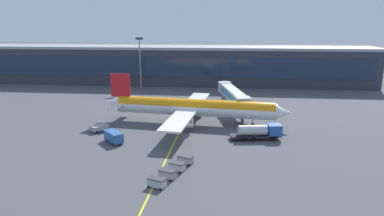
{
  "coord_description": "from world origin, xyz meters",
  "views": [
    {
      "loc": [
        7.84,
        -69.52,
        24.03
      ],
      "look_at": [
        0.46,
        6.47,
        4.5
      ],
      "focal_mm": 31.09,
      "sensor_mm": 36.0,
      "label": 1
    }
  ],
  "objects_px": {
    "fuel_tanker": "(259,132)",
    "baggage_cart_0": "(157,182)",
    "baggage_cart_2": "(177,166)",
    "baggage_cart_1": "(167,174)",
    "main_airliner": "(194,107)",
    "pushback_tug": "(99,128)",
    "crew_van": "(114,136)",
    "baggage_cart_3": "(185,159)"
  },
  "relations": [
    {
      "from": "baggage_cart_2",
      "to": "baggage_cart_3",
      "type": "bearing_deg",
      "value": 70.17
    },
    {
      "from": "baggage_cart_1",
      "to": "main_airliner",
      "type": "bearing_deg",
      "value": 87.35
    },
    {
      "from": "baggage_cart_1",
      "to": "fuel_tanker",
      "type": "bearing_deg",
      "value": 50.85
    },
    {
      "from": "baggage_cart_1",
      "to": "baggage_cart_3",
      "type": "relative_size",
      "value": 1.0
    },
    {
      "from": "crew_van",
      "to": "baggage_cart_0",
      "type": "height_order",
      "value": "crew_van"
    },
    {
      "from": "main_airliner",
      "to": "baggage_cart_3",
      "type": "distance_m",
      "value": 24.27
    },
    {
      "from": "crew_van",
      "to": "baggage_cart_3",
      "type": "height_order",
      "value": "crew_van"
    },
    {
      "from": "baggage_cart_1",
      "to": "baggage_cart_3",
      "type": "distance_m",
      "value": 6.4
    },
    {
      "from": "crew_van",
      "to": "baggage_cart_0",
      "type": "bearing_deg",
      "value": -55.1
    },
    {
      "from": "main_airliner",
      "to": "baggage_cart_0",
      "type": "bearing_deg",
      "value": -94.28
    },
    {
      "from": "pushback_tug",
      "to": "baggage_cart_2",
      "type": "relative_size",
      "value": 1.46
    },
    {
      "from": "fuel_tanker",
      "to": "crew_van",
      "type": "distance_m",
      "value": 30.49
    },
    {
      "from": "fuel_tanker",
      "to": "baggage_cart_0",
      "type": "relative_size",
      "value": 3.66
    },
    {
      "from": "baggage_cart_0",
      "to": "baggage_cart_3",
      "type": "xyz_separation_m",
      "value": [
        3.26,
        9.03,
        0.0
      ]
    },
    {
      "from": "crew_van",
      "to": "baggage_cart_0",
      "type": "distance_m",
      "value": 22.21
    },
    {
      "from": "fuel_tanker",
      "to": "crew_van",
      "type": "xyz_separation_m",
      "value": [
        -30.1,
        -4.83,
        -0.43
      ]
    },
    {
      "from": "baggage_cart_3",
      "to": "baggage_cart_1",
      "type": "bearing_deg",
      "value": -109.83
    },
    {
      "from": "fuel_tanker",
      "to": "main_airliner",
      "type": "bearing_deg",
      "value": 146.14
    },
    {
      "from": "main_airliner",
      "to": "fuel_tanker",
      "type": "xyz_separation_m",
      "value": [
        14.92,
        -10.01,
        -2.39
      ]
    },
    {
      "from": "baggage_cart_2",
      "to": "baggage_cart_1",
      "type": "bearing_deg",
      "value": -109.83
    },
    {
      "from": "baggage_cart_2",
      "to": "baggage_cart_0",
      "type": "bearing_deg",
      "value": -109.83
    },
    {
      "from": "baggage_cart_0",
      "to": "fuel_tanker",
      "type": "bearing_deg",
      "value": 52.95
    },
    {
      "from": "pushback_tug",
      "to": "baggage_cart_3",
      "type": "height_order",
      "value": "baggage_cart_3"
    },
    {
      "from": "baggage_cart_0",
      "to": "baggage_cart_3",
      "type": "height_order",
      "value": "same"
    },
    {
      "from": "crew_van",
      "to": "baggage_cart_2",
      "type": "height_order",
      "value": "crew_van"
    },
    {
      "from": "main_airliner",
      "to": "pushback_tug",
      "type": "distance_m",
      "value": 22.68
    },
    {
      "from": "crew_van",
      "to": "baggage_cart_3",
      "type": "relative_size",
      "value": 1.68
    },
    {
      "from": "main_airliner",
      "to": "baggage_cart_1",
      "type": "relative_size",
      "value": 15.39
    },
    {
      "from": "crew_van",
      "to": "pushback_tug",
      "type": "relative_size",
      "value": 1.15
    },
    {
      "from": "fuel_tanker",
      "to": "baggage_cart_2",
      "type": "bearing_deg",
      "value": -131.81
    },
    {
      "from": "baggage_cart_0",
      "to": "main_airliner",
      "type": "bearing_deg",
      "value": 85.72
    },
    {
      "from": "baggage_cart_2",
      "to": "baggage_cart_3",
      "type": "xyz_separation_m",
      "value": [
        1.09,
        3.01,
        0.0
      ]
    },
    {
      "from": "crew_van",
      "to": "baggage_cart_2",
      "type": "bearing_deg",
      "value": -39.33
    },
    {
      "from": "baggage_cart_0",
      "to": "baggage_cart_3",
      "type": "bearing_deg",
      "value": 70.17
    },
    {
      "from": "baggage_cart_2",
      "to": "crew_van",
      "type": "bearing_deg",
      "value": 140.67
    },
    {
      "from": "fuel_tanker",
      "to": "pushback_tug",
      "type": "distance_m",
      "value": 35.96
    },
    {
      "from": "main_airliner",
      "to": "crew_van",
      "type": "bearing_deg",
      "value": -135.65
    },
    {
      "from": "main_airliner",
      "to": "baggage_cart_2",
      "type": "distance_m",
      "value": 27.24
    },
    {
      "from": "baggage_cart_0",
      "to": "pushback_tug",
      "type": "bearing_deg",
      "value": 126.43
    },
    {
      "from": "baggage_cart_3",
      "to": "pushback_tug",
      "type": "bearing_deg",
      "value": 143.62
    },
    {
      "from": "baggage_cart_0",
      "to": "baggage_cart_1",
      "type": "height_order",
      "value": "same"
    },
    {
      "from": "baggage_cart_3",
      "to": "baggage_cart_0",
      "type": "bearing_deg",
      "value": -109.83
    }
  ]
}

